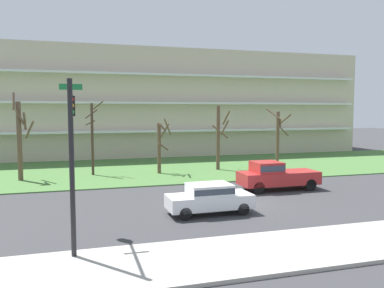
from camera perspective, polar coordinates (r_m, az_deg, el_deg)
ground at (r=23.18m, az=6.31°, el=-8.46°), size 160.00×160.00×0.00m
sidewalk_curb_near at (r=16.36m, az=17.50°, el=-14.11°), size 80.00×4.00×0.15m
grass_lawn_strip at (r=36.27m, az=-2.25°, el=-3.51°), size 80.00×16.00×0.08m
apartment_building at (r=50.12m, az=-6.35°, el=5.85°), size 51.49×14.04×12.40m
tree_far_left at (r=32.01m, az=-23.86°, el=0.84°), size 1.56×1.64×6.72m
tree_left at (r=32.87m, az=-14.36°, el=1.02°), size 1.47×1.13×6.12m
tree_center at (r=32.81m, az=-4.66°, el=-0.16°), size 1.38×2.03×4.73m
tree_right at (r=34.75m, az=3.97°, el=1.14°), size 1.67×1.66×5.76m
tree_far_right at (r=36.25m, az=12.50°, el=1.00°), size 2.08×1.99×5.55m
pickup_red_near_left at (r=26.88m, az=12.10°, el=-4.47°), size 5.41×2.04×1.95m
sedan_white_center_left at (r=20.37m, az=2.56°, el=-7.78°), size 4.43×1.88×1.57m
traffic_signal_mast at (r=15.64m, az=-17.20°, el=1.05°), size 0.90×4.37×6.45m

